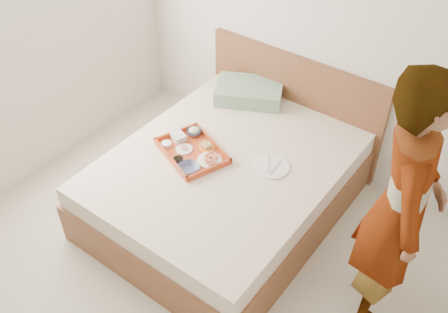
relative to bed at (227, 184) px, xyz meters
name	(u,v)px	position (x,y,z in m)	size (l,w,h in m)	color
ground	(156,302)	(0.14, -1.00, -0.27)	(3.50, 4.00, 0.01)	beige
wall_back	(321,20)	(0.14, 1.00, 1.04)	(3.50, 0.01, 2.60)	silver
bed	(227,184)	(0.00, 0.00, 0.00)	(1.65, 2.00, 0.53)	brown
headboard	(293,105)	(0.00, 0.97, 0.21)	(1.65, 0.06, 0.95)	brown
pillow	(249,92)	(-0.32, 0.76, 0.33)	(0.56, 0.38, 0.13)	#95B092
tray	(192,151)	(-0.25, -0.10, 0.29)	(0.53, 0.38, 0.05)	#BB3315
prawn_plate	(209,160)	(-0.08, -0.11, 0.29)	(0.18, 0.18, 0.01)	white
navy_bowl_big	(189,168)	(-0.14, -0.28, 0.30)	(0.15, 0.15, 0.04)	#15164A
sauce_dish	(178,160)	(-0.26, -0.25, 0.29)	(0.08, 0.08, 0.03)	black
meat_plate	(184,149)	(-0.31, -0.12, 0.28)	(0.13, 0.13, 0.01)	white
bread_plate	(207,147)	(-0.19, 0.00, 0.28)	(0.13, 0.13, 0.01)	orange
salad_bowl	(194,132)	(-0.37, 0.07, 0.30)	(0.12, 0.12, 0.04)	#15164A
plastic_tub	(178,137)	(-0.43, -0.05, 0.30)	(0.11, 0.09, 0.05)	silver
cheese_round	(166,144)	(-0.45, -0.16, 0.29)	(0.08, 0.08, 0.03)	white
dinner_plate	(272,167)	(0.32, 0.12, 0.27)	(0.26, 0.26, 0.01)	white
person	(401,208)	(1.31, -0.10, 0.65)	(0.67, 0.44, 1.84)	white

